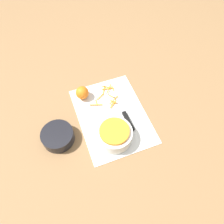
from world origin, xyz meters
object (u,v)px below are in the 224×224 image
(bowl_dark, at_px, (58,136))
(orange_left, at_px, (82,93))
(bowl_speckled, at_px, (114,134))
(knife, at_px, (126,116))

(bowl_dark, bearing_deg, orange_left, -41.98)
(bowl_speckled, distance_m, knife, 0.14)
(bowl_speckled, height_order, orange_left, bowl_speckled)
(bowl_speckled, xyz_separation_m, knife, (0.09, -0.10, -0.03))
(knife, height_order, orange_left, orange_left)
(bowl_speckled, bearing_deg, orange_left, 13.72)
(bowl_dark, bearing_deg, knife, -90.04)
(bowl_dark, distance_m, orange_left, 0.27)
(knife, distance_m, orange_left, 0.26)
(knife, xyz_separation_m, orange_left, (0.20, 0.17, 0.03))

